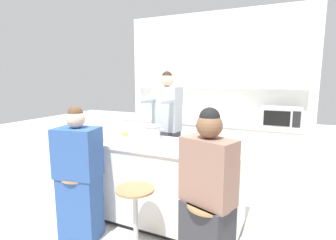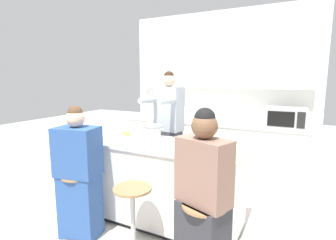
{
  "view_description": "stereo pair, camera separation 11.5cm",
  "coord_description": "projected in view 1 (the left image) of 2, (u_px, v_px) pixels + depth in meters",
  "views": [
    {
      "loc": [
        1.18,
        -2.47,
        1.61
      ],
      "look_at": [
        0.0,
        0.07,
        1.16
      ],
      "focal_mm": 28.0,
      "sensor_mm": 36.0,
      "label": 1
    },
    {
      "loc": [
        1.28,
        -2.42,
        1.61
      ],
      "look_at": [
        0.0,
        0.07,
        1.16
      ],
      "focal_mm": 28.0,
      "sensor_mm": 36.0,
      "label": 2
    }
  ],
  "objects": [
    {
      "name": "person_wrapped_blanket",
      "position": [
        79.0,
        178.0,
        2.58
      ],
      "size": [
        0.45,
        0.36,
        1.35
      ],
      "rotation": [
        0.0,
        0.0,
        0.2
      ],
      "color": "#2D5193",
      "rests_on": "ground_plane"
    },
    {
      "name": "wall_back",
      "position": [
        214.0,
        82.0,
        4.43
      ],
      "size": [
        3.14,
        0.22,
        2.7
      ],
      "color": "silver",
      "rests_on": "ground_plane"
    },
    {
      "name": "cooking_pot",
      "position": [
        151.0,
        132.0,
        3.05
      ],
      "size": [
        0.31,
        0.22,
        0.16
      ],
      "color": "#B7BABC",
      "rests_on": "kitchen_island"
    },
    {
      "name": "mixing_bowl_steel",
      "position": [
        144.0,
        142.0,
        2.74
      ],
      "size": [
        0.18,
        0.18,
        0.08
      ],
      "color": "#B7BABC",
      "rests_on": "kitchen_island"
    },
    {
      "name": "bar_stool_leftmost",
      "position": [
        80.0,
        206.0,
        2.64
      ],
      "size": [
        0.38,
        0.38,
        0.65
      ],
      "color": "#997047",
      "rests_on": "ground_plane"
    },
    {
      "name": "ground_plane",
      "position": [
        165.0,
        222.0,
        2.96
      ],
      "size": [
        16.0,
        16.0,
        0.0
      ],
      "primitive_type": "plane",
      "color": "beige"
    },
    {
      "name": "microwave",
      "position": [
        281.0,
        117.0,
        3.74
      ],
      "size": [
        0.55,
        0.39,
        0.27
      ],
      "color": "#B2B5B7",
      "rests_on": "back_counter"
    },
    {
      "name": "person_seated_near",
      "position": [
        207.0,
        204.0,
        2.04
      ],
      "size": [
        0.46,
        0.37,
        1.4
      ],
      "rotation": [
        0.0,
        0.0,
        -0.34
      ],
      "color": "#333338",
      "rests_on": "ground_plane"
    },
    {
      "name": "coffee_cup_near",
      "position": [
        207.0,
        148.0,
        2.49
      ],
      "size": [
        0.11,
        0.08,
        0.09
      ],
      "color": "orange",
      "rests_on": "kitchen_island"
    },
    {
      "name": "potted_plant",
      "position": [
        161.0,
        110.0,
        4.58
      ],
      "size": [
        0.18,
        0.18,
        0.24
      ],
      "color": "beige",
      "rests_on": "back_counter"
    },
    {
      "name": "banana_bunch",
      "position": [
        125.0,
        134.0,
        3.21
      ],
      "size": [
        0.15,
        0.11,
        0.05
      ],
      "color": "yellow",
      "rests_on": "kitchen_island"
    },
    {
      "name": "fruit_bowl",
      "position": [
        107.0,
        139.0,
        2.89
      ],
      "size": [
        0.22,
        0.22,
        0.08
      ],
      "color": "silver",
      "rests_on": "kitchen_island"
    },
    {
      "name": "kitchen_island",
      "position": [
        165.0,
        184.0,
        2.88
      ],
      "size": [
        1.68,
        0.7,
        0.91
      ],
      "color": "black",
      "rests_on": "ground_plane"
    },
    {
      "name": "back_counter",
      "position": [
        207.0,
        148.0,
        4.32
      ],
      "size": [
        2.92,
        0.65,
        0.93
      ],
      "color": "white",
      "rests_on": "ground_plane"
    },
    {
      "name": "bar_stool_center",
      "position": [
        136.0,
        222.0,
        2.35
      ],
      "size": [
        0.38,
        0.38,
        0.65
      ],
      "color": "#997047",
      "rests_on": "ground_plane"
    },
    {
      "name": "person_cooking",
      "position": [
        167.0,
        136.0,
        3.48
      ],
      "size": [
        0.4,
        0.57,
        1.7
      ],
      "rotation": [
        0.0,
        0.0,
        -0.1
      ],
      "color": "#383842",
      "rests_on": "ground_plane"
    }
  ]
}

